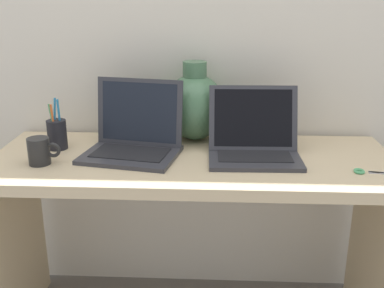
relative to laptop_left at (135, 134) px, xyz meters
The scene contains 8 objects.
back_wall 0.54m from the laptop_left, 52.47° to the left, with size 4.40×0.04×2.40m, color beige.
desk 0.31m from the laptop_left, 11.64° to the right, with size 1.44×0.56×0.72m.
laptop_left is the anchor object (origin of this frame).
laptop_right 0.43m from the laptop_left, ahead, with size 0.33×0.27×0.24m.
green_vase 0.28m from the laptop_left, 39.59° to the left, with size 0.24×0.24×0.31m.
coffee_mug 0.33m from the laptop_left, 156.27° to the right, with size 0.11×0.07×0.09m.
pen_cup 0.30m from the laptop_left, behind, with size 0.07×0.07×0.19m.
scissors 0.81m from the laptop_left, 11.51° to the right, with size 0.15×0.05×0.01m.
Camera 1 is at (0.08, -1.56, 1.30)m, focal length 43.47 mm.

